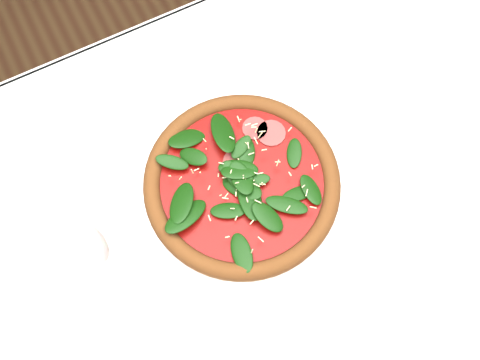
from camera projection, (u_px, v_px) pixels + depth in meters
ground at (240, 304)px, 1.48m from camera, size 6.00×6.00×0.00m
dining_table at (240, 249)px, 0.87m from camera, size 1.21×0.81×0.75m
plate at (242, 186)px, 0.80m from camera, size 0.34×0.34×0.01m
pizza at (242, 182)px, 0.78m from camera, size 0.35×0.35×0.04m
wine_glass at (72, 258)px, 0.61m from camera, size 0.09×0.09×0.22m
saucer_far at (402, 35)px, 0.89m from camera, size 0.14×0.14×0.01m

